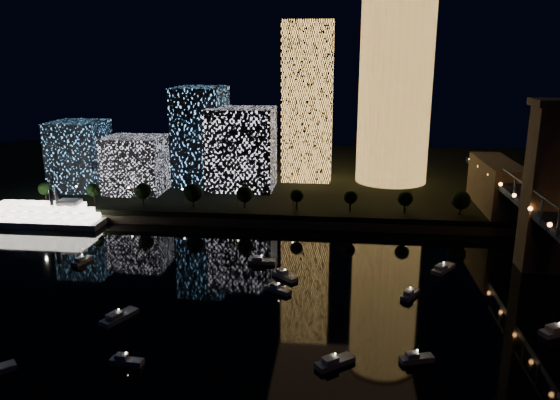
# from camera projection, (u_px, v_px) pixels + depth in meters

# --- Properties ---
(ground) EXTENTS (520.00, 520.00, 0.00)m
(ground) POSITION_uv_depth(u_px,v_px,m) (310.00, 340.00, 122.11)
(ground) COLOR black
(ground) RESTS_ON ground
(far_bank) EXTENTS (420.00, 160.00, 5.00)m
(far_bank) POSITION_uv_depth(u_px,v_px,m) (328.00, 176.00, 275.05)
(far_bank) COLOR black
(far_bank) RESTS_ON ground
(seawall) EXTENTS (420.00, 6.00, 3.00)m
(seawall) POSITION_uv_depth(u_px,v_px,m) (323.00, 224.00, 200.43)
(seawall) COLOR #6B5E4C
(seawall) RESTS_ON ground
(tower_cylindrical) EXTENTS (34.00, 34.00, 87.15)m
(tower_cylindrical) POSITION_uv_depth(u_px,v_px,m) (395.00, 85.00, 241.64)
(tower_cylindrical) COLOR #F7AF4F
(tower_cylindrical) RESTS_ON far_bank
(tower_rectangular) EXTENTS (22.40, 22.40, 71.27)m
(tower_rectangular) POSITION_uv_depth(u_px,v_px,m) (308.00, 102.00, 249.77)
(tower_rectangular) COLOR #F7AF4F
(tower_rectangular) RESTS_ON far_bank
(midrise_blocks) EXTENTS (93.94, 46.60, 42.95)m
(midrise_blocks) POSITION_uv_depth(u_px,v_px,m) (181.00, 147.00, 238.87)
(midrise_blocks) COLOR white
(midrise_blocks) RESTS_ON far_bank
(riverboat) EXTENTS (49.25, 10.66, 14.81)m
(riverboat) POSITION_uv_depth(u_px,v_px,m) (36.00, 215.00, 203.10)
(riverboat) COLOR silver
(riverboat) RESTS_ON ground
(motorboats) EXTENTS (135.59, 74.28, 2.78)m
(motorboats) POSITION_uv_depth(u_px,v_px,m) (284.00, 305.00, 137.32)
(motorboats) COLOR silver
(motorboats) RESTS_ON ground
(esplanade_trees) EXTENTS (166.13, 6.96, 8.98)m
(esplanade_trees) POSITION_uv_depth(u_px,v_px,m) (256.00, 195.00, 206.56)
(esplanade_trees) COLOR black
(esplanade_trees) RESTS_ON far_bank
(street_lamps) EXTENTS (132.70, 0.70, 5.65)m
(street_lamps) POSITION_uv_depth(u_px,v_px,m) (237.00, 194.00, 213.59)
(street_lamps) COLOR black
(street_lamps) RESTS_ON far_bank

